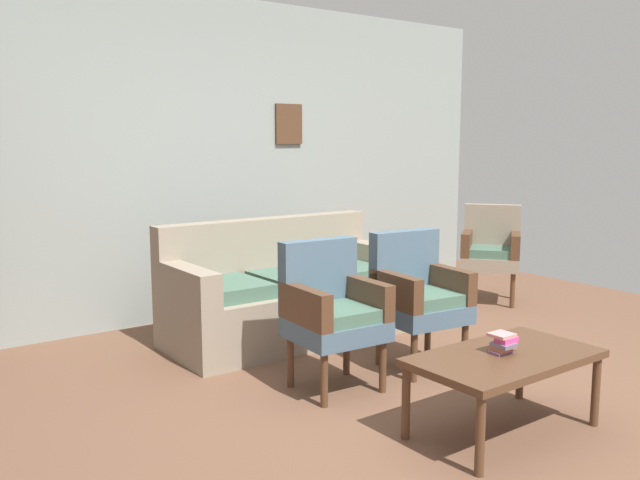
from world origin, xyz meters
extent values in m
plane|color=brown|center=(0.00, 0.00, 0.00)|extent=(7.68, 7.68, 0.00)
cube|color=#939E99|center=(0.00, 2.63, 1.35)|extent=(6.40, 0.06, 2.70)
cube|color=brown|center=(0.90, 2.58, 1.65)|extent=(0.28, 0.02, 0.36)
cube|color=gray|center=(0.21, 1.57, 0.21)|extent=(1.85, 0.81, 0.42)
cube|color=gray|center=(0.21, 1.89, 0.66)|extent=(1.85, 0.17, 0.48)
cube|color=gray|center=(1.05, 1.57, 0.54)|extent=(0.16, 0.80, 0.24)
cube|color=gray|center=(-0.63, 1.58, 0.54)|extent=(0.16, 0.80, 0.24)
cube|color=#4C705B|center=(0.75, 1.53, 0.47)|extent=(0.48, 0.56, 0.10)
cube|color=#4C705B|center=(0.21, 1.53, 0.47)|extent=(0.48, 0.56, 0.10)
cube|color=#4C705B|center=(-0.32, 1.54, 0.47)|extent=(0.48, 0.56, 0.10)
cube|color=slate|center=(-0.14, 0.53, 0.38)|extent=(0.55, 0.51, 0.12)
cube|color=#4C705B|center=(-0.15, 0.51, 0.47)|extent=(0.47, 0.44, 0.10)
cube|color=slate|center=(-0.13, 0.73, 0.67)|extent=(0.53, 0.13, 0.46)
cube|color=brown|center=(0.07, 0.51, 0.55)|extent=(0.11, 0.48, 0.22)
cube|color=brown|center=(-0.36, 0.54, 0.55)|extent=(0.11, 0.48, 0.22)
cylinder|color=brown|center=(0.05, 0.32, 0.16)|extent=(0.04, 0.04, 0.32)
cylinder|color=brown|center=(-0.37, 0.35, 0.16)|extent=(0.04, 0.04, 0.32)
cylinder|color=brown|center=(0.08, 0.70, 0.16)|extent=(0.04, 0.04, 0.32)
cylinder|color=brown|center=(-0.34, 0.73, 0.16)|extent=(0.04, 0.04, 0.32)
cube|color=slate|center=(0.56, 0.51, 0.38)|extent=(0.57, 0.53, 0.12)
cube|color=#4C705B|center=(0.56, 0.49, 0.47)|extent=(0.48, 0.45, 0.10)
cube|color=slate|center=(0.58, 0.71, 0.67)|extent=(0.53, 0.16, 0.46)
cube|color=brown|center=(0.78, 0.48, 0.55)|extent=(0.13, 0.49, 0.22)
cube|color=brown|center=(0.34, 0.53, 0.55)|extent=(0.13, 0.49, 0.22)
cylinder|color=brown|center=(0.75, 0.30, 0.16)|extent=(0.04, 0.04, 0.32)
cylinder|color=brown|center=(0.33, 0.34, 0.16)|extent=(0.04, 0.04, 0.32)
cylinder|color=brown|center=(0.79, 0.67, 0.16)|extent=(0.04, 0.04, 0.32)
cylinder|color=brown|center=(0.37, 0.72, 0.16)|extent=(0.04, 0.04, 0.32)
cube|color=gray|center=(2.40, 1.46, 0.38)|extent=(0.70, 0.70, 0.12)
cube|color=#4C705B|center=(2.38, 1.45, 0.47)|extent=(0.59, 0.60, 0.10)
cube|color=gray|center=(2.56, 1.58, 0.67)|extent=(0.40, 0.47, 0.46)
cube|color=brown|center=(2.53, 1.28, 0.55)|extent=(0.43, 0.36, 0.22)
cube|color=brown|center=(2.27, 1.63, 0.55)|extent=(0.43, 0.36, 0.22)
cylinder|color=brown|center=(2.38, 1.18, 0.16)|extent=(0.04, 0.04, 0.32)
cylinder|color=brown|center=(2.12, 1.51, 0.16)|extent=(0.04, 0.04, 0.32)
cylinder|color=brown|center=(2.68, 1.41, 0.16)|extent=(0.04, 0.04, 0.32)
cylinder|color=brown|center=(2.42, 1.74, 0.16)|extent=(0.04, 0.04, 0.32)
cube|color=brown|center=(0.18, -0.47, 0.40)|extent=(1.00, 0.56, 0.04)
cylinder|color=brown|center=(-0.28, -0.23, 0.19)|extent=(0.04, 0.04, 0.38)
cylinder|color=brown|center=(0.64, -0.23, 0.19)|extent=(0.04, 0.04, 0.38)
cylinder|color=brown|center=(-0.28, -0.71, 0.19)|extent=(0.04, 0.04, 0.38)
cylinder|color=brown|center=(0.64, -0.71, 0.19)|extent=(0.04, 0.04, 0.38)
cube|color=#6F4B66|center=(0.18, -0.45, 0.43)|extent=(0.13, 0.07, 0.02)
cube|color=#B66748|center=(0.19, -0.44, 0.45)|extent=(0.12, 0.09, 0.02)
cube|color=slate|center=(0.17, -0.46, 0.47)|extent=(0.10, 0.10, 0.02)
cube|color=#EF4897|center=(0.19, -0.46, 0.49)|extent=(0.11, 0.07, 0.03)
cube|color=pink|center=(0.18, -0.44, 0.52)|extent=(0.11, 0.11, 0.02)
camera|label=1|loc=(-2.56, -2.58, 1.51)|focal=37.90mm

